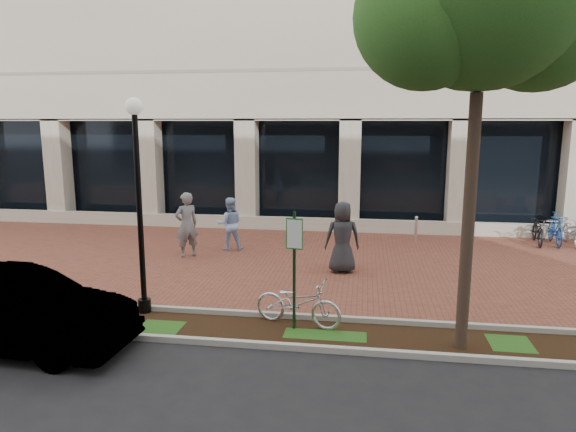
# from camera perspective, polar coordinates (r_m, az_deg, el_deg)

# --- Properties ---
(ground) EXTENTS (120.00, 120.00, 0.00)m
(ground) POSITION_cam_1_polar(r_m,az_deg,el_deg) (15.48, -1.32, -5.00)
(ground) COLOR black
(ground) RESTS_ON ground
(brick_plaza) EXTENTS (40.00, 9.00, 0.01)m
(brick_plaza) POSITION_cam_1_polar(r_m,az_deg,el_deg) (15.47, -1.32, -4.98)
(brick_plaza) COLOR brown
(brick_plaza) RESTS_ON ground
(planting_strip) EXTENTS (40.00, 1.50, 0.01)m
(planting_strip) POSITION_cam_1_polar(r_m,az_deg,el_deg) (10.62, -6.30, -12.41)
(planting_strip) COLOR black
(planting_strip) RESTS_ON ground
(curb_plaza_side) EXTENTS (40.00, 0.12, 0.12)m
(curb_plaza_side) POSITION_cam_1_polar(r_m,az_deg,el_deg) (11.27, -5.32, -10.70)
(curb_plaza_side) COLOR #A6A69C
(curb_plaza_side) RESTS_ON ground
(curb_street_side) EXTENTS (40.00, 0.12, 0.12)m
(curb_street_side) POSITION_cam_1_polar(r_m,az_deg,el_deg) (9.93, -7.44, -13.75)
(curb_street_side) COLOR #A6A69C
(curb_street_side) RESTS_ON ground
(parking_sign) EXTENTS (0.34, 0.07, 2.40)m
(parking_sign) POSITION_cam_1_polar(r_m,az_deg,el_deg) (10.08, 0.69, -4.42)
(parking_sign) COLOR #123219
(parking_sign) RESTS_ON ground
(lamppost) EXTENTS (0.36, 0.36, 4.61)m
(lamppost) POSITION_cam_1_polar(r_m,az_deg,el_deg) (11.24, -16.25, 2.24)
(lamppost) COLOR black
(lamppost) RESTS_ON ground
(locked_bicycle) EXTENTS (1.96, 1.09, 0.97)m
(locked_bicycle) POSITION_cam_1_polar(r_m,az_deg,el_deg) (10.60, 1.12, -9.59)
(locked_bicycle) COLOR silver
(locked_bicycle) RESTS_ON ground
(pedestrian_left) EXTENTS (0.87, 0.85, 2.01)m
(pedestrian_left) POSITION_cam_1_polar(r_m,az_deg,el_deg) (16.01, -11.21, -0.97)
(pedestrian_left) COLOR slate
(pedestrian_left) RESTS_ON ground
(pedestrian_mid) EXTENTS (0.99, 0.87, 1.72)m
(pedestrian_mid) POSITION_cam_1_polar(r_m,az_deg,el_deg) (16.71, -6.50, -0.88)
(pedestrian_mid) COLOR #95B3DE
(pedestrian_mid) RESTS_ON ground
(pedestrian_right) EXTENTS (1.06, 0.79, 1.98)m
(pedestrian_right) POSITION_cam_1_polar(r_m,az_deg,el_deg) (14.19, 6.07, -2.36)
(pedestrian_right) COLOR #242529
(pedestrian_right) RESTS_ON ground
(bollard) EXTENTS (0.12, 0.12, 0.88)m
(bollard) POSITION_cam_1_polar(r_m,az_deg,el_deg) (18.53, 14.03, -1.31)
(bollard) COLOR silver
(bollard) RESTS_ON ground
(sedan_near_curb) EXTENTS (4.43, 1.72, 1.44)m
(sedan_near_curb) POSITION_cam_1_polar(r_m,az_deg,el_deg) (10.70, -28.19, -9.35)
(sedan_near_curb) COLOR silver
(sedan_near_curb) RESTS_ON ground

